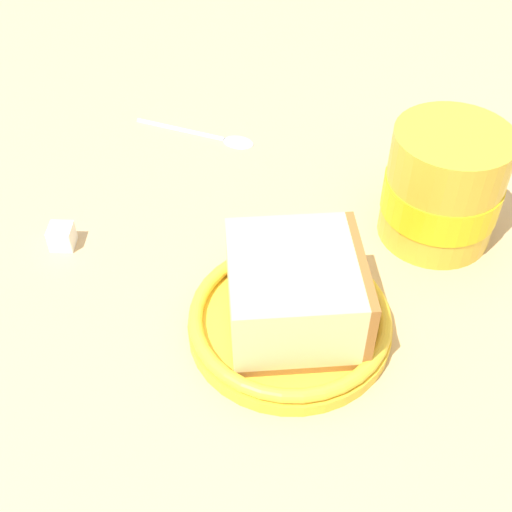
{
  "coord_description": "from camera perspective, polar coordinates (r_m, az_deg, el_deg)",
  "views": [
    {
      "loc": [
        -34.3,
        -7.26,
        36.12
      ],
      "look_at": [
        -2.05,
        2.95,
        3.0
      ],
      "focal_mm": 46.65,
      "sensor_mm": 36.0,
      "label": 1
    }
  ],
  "objects": [
    {
      "name": "tea_mug",
      "position": [
        0.53,
        15.73,
        5.79
      ],
      "size": [
        11.51,
        8.98,
        9.36
      ],
      "color": "gold",
      "rests_on": "ground_plane"
    },
    {
      "name": "small_plate",
      "position": [
        0.46,
        2.91,
        -5.55
      ],
      "size": [
        14.05,
        14.05,
        1.97
      ],
      "color": "yellow",
      "rests_on": "ground_plane"
    },
    {
      "name": "sugar_cube",
      "position": [
        0.54,
        -16.32,
        1.61
      ],
      "size": [
        2.27,
        2.27,
        1.84
      ],
      "primitive_type": "cube",
      "rotation": [
        0.0,
        0.0,
        0.28
      ],
      "color": "white",
      "rests_on": "ground_plane"
    },
    {
      "name": "teaspoon",
      "position": [
        0.64,
        -3.16,
        10.27
      ],
      "size": [
        2.17,
        12.2,
        0.8
      ],
      "color": "silver",
      "rests_on": "ground_plane"
    },
    {
      "name": "cake_slice",
      "position": [
        0.44,
        3.39,
        -3.09
      ],
      "size": [
        11.66,
        11.51,
        5.67
      ],
      "color": "#9E662D",
      "rests_on": "small_plate"
    },
    {
      "name": "ground_plane",
      "position": [
        0.51,
        3.82,
        -2.82
      ],
      "size": [
        129.48,
        129.48,
        3.18
      ],
      "primitive_type": "cube",
      "color": "tan"
    }
  ]
}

